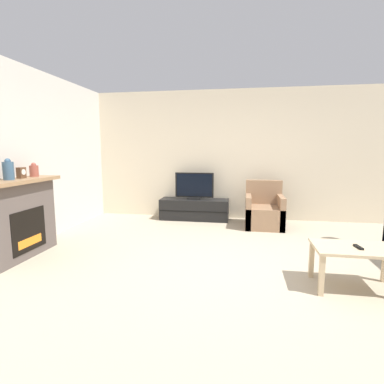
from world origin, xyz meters
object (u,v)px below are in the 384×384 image
object	(u,v)px
fireplace	(17,218)
coffee_table	(356,253)
mantel_vase_right	(34,170)
armchair	(264,212)
mantel_clock	(21,173)
remote	(358,247)
mantel_vase_centre_left	(8,170)
tv	(194,187)
tv_stand	(194,209)

from	to	relation	value
fireplace	coffee_table	size ratio (longest dim) A/B	1.49
mantel_vase_right	armchair	size ratio (longest dim) A/B	0.23
mantel_clock	remote	world-z (taller)	mantel_clock
mantel_vase_centre_left	mantel_vase_right	bearing A→B (deg)	90.00
fireplace	tv	world-z (taller)	fireplace
mantel_vase_centre_left	tv_stand	size ratio (longest dim) A/B	0.20
mantel_vase_right	coffee_table	world-z (taller)	mantel_vase_right
mantel_clock	coffee_table	bearing A→B (deg)	-4.85
fireplace	remote	bearing A→B (deg)	-3.42
mantel_vase_centre_left	mantel_clock	bearing A→B (deg)	89.80
mantel_vase_right	coffee_table	size ratio (longest dim) A/B	0.24
tv	coffee_table	xyz separation A→B (m)	(2.19, -2.84, -0.31)
fireplace	tv	distance (m)	3.30
mantel_vase_right	mantel_clock	world-z (taller)	mantel_vase_right
remote	armchair	bearing A→B (deg)	99.43
fireplace	coffee_table	xyz separation A→B (m)	(4.20, -0.23, -0.16)
armchair	mantel_vase_right	bearing A→B (deg)	-151.04
remote	coffee_table	bearing A→B (deg)	98.26
remote	mantel_clock	bearing A→B (deg)	166.93
mantel_vase_right	tv	size ratio (longest dim) A/B	0.25
tv_stand	armchair	size ratio (longest dim) A/B	1.64
armchair	tv_stand	bearing A→B (deg)	165.99
mantel_vase_centre_left	armchair	size ratio (longest dim) A/B	0.32
mantel_vase_right	coffee_table	bearing A→B (deg)	-8.32
fireplace	mantel_clock	bearing A→B (deg)	82.23
tv_stand	remote	xyz separation A→B (m)	(2.19, -2.87, 0.25)
mantel_vase_right	armchair	xyz separation A→B (m)	(3.40, 1.88, -0.89)
fireplace	mantel_clock	size ratio (longest dim) A/B	8.55
coffee_table	fireplace	bearing A→B (deg)	176.91
mantel_clock	tv	size ratio (longest dim) A/B	0.19
mantel_vase_right	mantel_clock	xyz separation A→B (m)	(0.00, -0.26, -0.02)
mantel_clock	armchair	world-z (taller)	mantel_clock
fireplace	tv_stand	distance (m)	3.32
fireplace	coffee_table	bearing A→B (deg)	-3.09
tv	coffee_table	bearing A→B (deg)	-52.43
mantel_clock	tv	distance (m)	3.22
fireplace	mantel_vase_right	size ratio (longest dim) A/B	6.29
mantel_vase_centre_left	tv_stand	bearing A→B (deg)	53.72
tv_stand	fireplace	bearing A→B (deg)	-127.50
tv	mantel_clock	bearing A→B (deg)	-128.68
mantel_vase_centre_left	remote	distance (m)	4.25
tv	armchair	world-z (taller)	tv
mantel_clock	mantel_vase_right	bearing A→B (deg)	90.17
mantel_clock	tv_stand	bearing A→B (deg)	51.35
fireplace	remote	xyz separation A→B (m)	(4.20, -0.25, -0.08)
mantel_vase_right	armchair	bearing A→B (deg)	28.96
tv	armchair	size ratio (longest dim) A/B	0.93
mantel_vase_right	coffee_table	distance (m)	4.30
armchair	coffee_table	distance (m)	2.61
mantel_vase_centre_left	armchair	distance (m)	4.24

